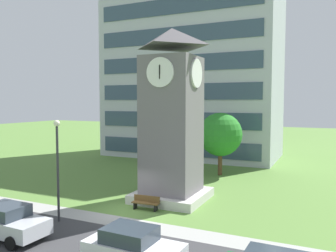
# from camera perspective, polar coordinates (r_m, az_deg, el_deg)

# --- Properties ---
(ground_plane) EXTENTS (160.00, 160.00, 0.00)m
(ground_plane) POSITION_cam_1_polar(r_m,az_deg,el_deg) (22.58, -7.06, -13.81)
(ground_plane) COLOR #567F38
(street_asphalt) EXTENTS (120.00, 7.20, 0.01)m
(street_asphalt) POSITION_cam_1_polar(r_m,az_deg,el_deg) (18.07, -17.92, -18.64)
(street_asphalt) COLOR #38383A
(street_asphalt) RESTS_ON ground
(kerb_strip) EXTENTS (120.00, 1.60, 0.01)m
(kerb_strip) POSITION_cam_1_polar(r_m,az_deg,el_deg) (21.27, -9.52, -14.97)
(kerb_strip) COLOR #9E9E99
(kerb_strip) RESTS_ON ground
(office_building) EXTENTS (21.16, 10.48, 22.40)m
(office_building) POSITION_cam_1_polar(r_m,az_deg,el_deg) (44.70, 4.00, 9.55)
(office_building) COLOR #B7BCC6
(office_building) RESTS_ON ground
(clock_tower) EXTENTS (4.73, 4.73, 11.91)m
(clock_tower) POSITION_cam_1_polar(r_m,az_deg,el_deg) (24.12, 0.62, 0.40)
(clock_tower) COLOR slate
(clock_tower) RESTS_ON ground
(park_bench) EXTENTS (1.83, 0.61, 0.88)m
(park_bench) POSITION_cam_1_polar(r_m,az_deg,el_deg) (22.76, -3.66, -12.43)
(park_bench) COLOR brown
(park_bench) RESTS_ON ground
(street_lamp) EXTENTS (0.36, 0.36, 5.86)m
(street_lamp) POSITION_cam_1_polar(r_m,az_deg,el_deg) (20.89, -17.68, -5.18)
(street_lamp) COLOR #333338
(street_lamp) RESTS_ON ground
(tree_by_building) EXTENTS (4.06, 4.06, 5.87)m
(tree_by_building) POSITION_cam_1_polar(r_m,az_deg,el_deg) (32.74, 8.59, -1.40)
(tree_by_building) COLOR #513823
(tree_by_building) RESTS_ON ground
(parked_car_silver) EXTENTS (4.30, 2.13, 1.69)m
(parked_car_silver) POSITION_cam_1_polar(r_m,az_deg,el_deg) (19.91, -24.85, -14.04)
(parked_car_silver) COLOR silver
(parked_car_silver) RESTS_ON ground
(parked_car_white) EXTENTS (4.20, 2.11, 1.69)m
(parked_car_white) POSITION_cam_1_polar(r_m,az_deg,el_deg) (15.35, -5.78, -19.22)
(parked_car_white) COLOR silver
(parked_car_white) RESTS_ON ground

